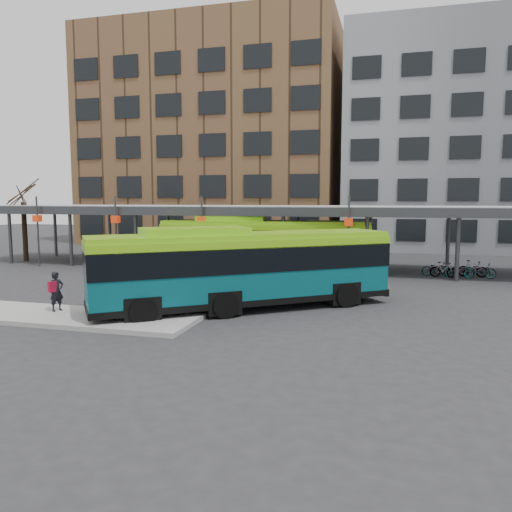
% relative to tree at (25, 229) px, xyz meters
% --- Properties ---
extents(ground, '(120.00, 120.00, 0.00)m').
position_rel_tree_xyz_m(ground, '(18.00, -12.00, -2.43)').
color(ground, '#28282B').
rests_on(ground, ground).
extents(boarding_island, '(14.00, 3.00, 0.18)m').
position_rel_tree_xyz_m(boarding_island, '(12.50, -15.00, -2.34)').
color(boarding_island, gray).
rests_on(boarding_island, ground).
extents(canopy, '(40.00, 6.53, 4.80)m').
position_rel_tree_xyz_m(canopy, '(17.94, 0.87, 1.47)').
color(canopy, '#999B9E').
rests_on(canopy, ground).
extents(tree, '(1.64, 1.64, 5.60)m').
position_rel_tree_xyz_m(tree, '(0.00, 0.00, 0.00)').
color(tree, black).
rests_on(tree, ground).
extents(building_brick, '(26.00, 14.00, 22.00)m').
position_rel_tree_xyz_m(building_brick, '(8.00, 20.00, 8.57)').
color(building_brick, brown).
rests_on(building_brick, ground).
extents(building_grey, '(24.00, 14.00, 20.00)m').
position_rel_tree_xyz_m(building_grey, '(34.00, 20.00, 7.57)').
color(building_grey, slate).
rests_on(building_grey, ground).
extents(bus_front, '(11.72, 9.74, 3.49)m').
position_rel_tree_xyz_m(bus_front, '(20.43, -11.57, -0.62)').
color(bus_front, '#074D55').
rests_on(bus_front, ground).
extents(bus_rear, '(13.14, 4.22, 3.56)m').
position_rel_tree_xyz_m(bus_rear, '(18.66, -0.92, -0.58)').
color(bus_rear, '#074D55').
rests_on(bus_rear, ground).
extents(pedestrian, '(0.57, 0.67, 1.58)m').
position_rel_tree_xyz_m(pedestrian, '(13.61, -14.58, -1.45)').
color(pedestrian, black).
rests_on(pedestrian, boarding_island).
extents(bike_rack, '(4.24, 1.40, 0.99)m').
position_rel_tree_xyz_m(bike_rack, '(30.34, 0.10, -1.98)').
color(bike_rack, slate).
rests_on(bike_rack, ground).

